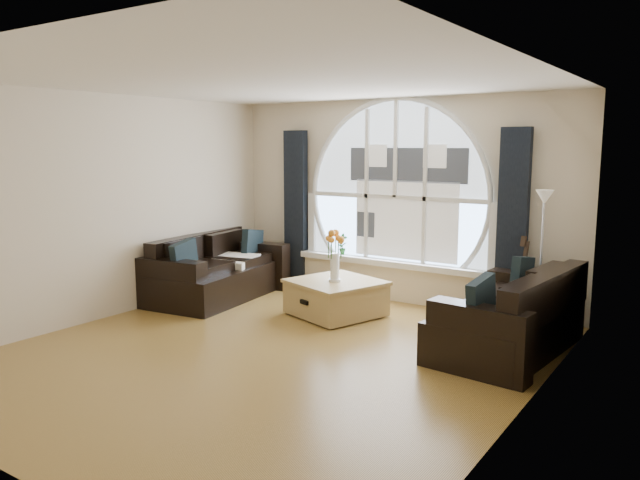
% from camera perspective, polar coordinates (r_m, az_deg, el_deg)
% --- Properties ---
extents(ground, '(5.00, 5.50, 0.01)m').
position_cam_1_polar(ground, '(6.36, -4.62, -10.43)').
color(ground, brown).
rests_on(ground, ground).
extents(ceiling, '(5.00, 5.50, 0.01)m').
position_cam_1_polar(ceiling, '(6.04, -4.95, 14.56)').
color(ceiling, silver).
rests_on(ceiling, ground).
extents(wall_back, '(5.00, 0.01, 2.70)m').
position_cam_1_polar(wall_back, '(8.36, 7.13, 3.63)').
color(wall_back, beige).
rests_on(wall_back, ground).
extents(wall_left, '(0.01, 5.50, 2.70)m').
position_cam_1_polar(wall_left, '(7.86, -19.16, 2.89)').
color(wall_left, beige).
rests_on(wall_left, ground).
extents(wall_right, '(0.01, 5.50, 2.70)m').
position_cam_1_polar(wall_right, '(4.90, 18.65, -0.35)').
color(wall_right, beige).
rests_on(wall_right, ground).
extents(attic_slope, '(0.92, 5.50, 0.72)m').
position_cam_1_polar(attic_slope, '(4.94, 15.81, 11.49)').
color(attic_slope, silver).
rests_on(attic_slope, ground).
extents(arched_window, '(2.60, 0.06, 2.15)m').
position_cam_1_polar(arched_window, '(8.31, 7.07, 5.50)').
color(arched_window, silver).
rests_on(arched_window, wall_back).
extents(window_sill, '(2.90, 0.22, 0.08)m').
position_cam_1_polar(window_sill, '(8.39, 6.71, -2.14)').
color(window_sill, white).
rests_on(window_sill, wall_back).
extents(window_frame, '(2.76, 0.08, 2.15)m').
position_cam_1_polar(window_frame, '(8.29, 6.98, 5.50)').
color(window_frame, white).
rests_on(window_frame, wall_back).
extents(neighbor_house, '(1.70, 0.02, 1.50)m').
position_cam_1_polar(neighbor_house, '(8.24, 7.94, 4.59)').
color(neighbor_house, silver).
rests_on(neighbor_house, wall_back).
extents(curtain_left, '(0.35, 0.12, 2.30)m').
position_cam_1_polar(curtain_left, '(9.11, -2.25, 2.85)').
color(curtain_left, black).
rests_on(curtain_left, ground).
extents(curtain_right, '(0.35, 0.12, 2.30)m').
position_cam_1_polar(curtain_right, '(7.68, 17.39, 1.35)').
color(curtain_right, black).
rests_on(curtain_right, ground).
extents(sofa_left, '(1.21, 2.05, 0.86)m').
position_cam_1_polar(sofa_left, '(8.58, -9.39, -2.70)').
color(sofa_left, black).
rests_on(sofa_left, ground).
extents(sofa_right, '(1.14, 2.00, 0.85)m').
position_cam_1_polar(sofa_right, '(6.58, 16.92, -6.47)').
color(sofa_right, black).
rests_on(sofa_right, ground).
extents(coffee_chest, '(1.24, 1.24, 0.48)m').
position_cam_1_polar(coffee_chest, '(7.64, 1.49, -5.24)').
color(coffee_chest, '#A7854A').
rests_on(coffee_chest, ground).
extents(throw_blanket, '(0.65, 0.65, 0.10)m').
position_cam_1_polar(throw_blanket, '(8.64, -7.94, -1.92)').
color(throw_blanket, silver).
rests_on(throw_blanket, sofa_left).
extents(vase_flowers, '(0.24, 0.24, 0.70)m').
position_cam_1_polar(vase_flowers, '(7.47, 1.38, -0.92)').
color(vase_flowers, white).
rests_on(vase_flowers, coffee_chest).
extents(floor_lamp, '(0.24, 0.24, 1.60)m').
position_cam_1_polar(floor_lamp, '(7.36, 19.77, -1.84)').
color(floor_lamp, '#B2B2B2').
rests_on(floor_lamp, ground).
extents(guitar, '(0.41, 0.32, 1.06)m').
position_cam_1_polar(guitar, '(7.60, 18.37, -3.51)').
color(guitar, brown).
rests_on(guitar, ground).
extents(potted_plant, '(0.17, 0.13, 0.30)m').
position_cam_1_polar(potted_plant, '(8.75, 2.05, -0.38)').
color(potted_plant, '#1E6023').
rests_on(potted_plant, window_sill).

